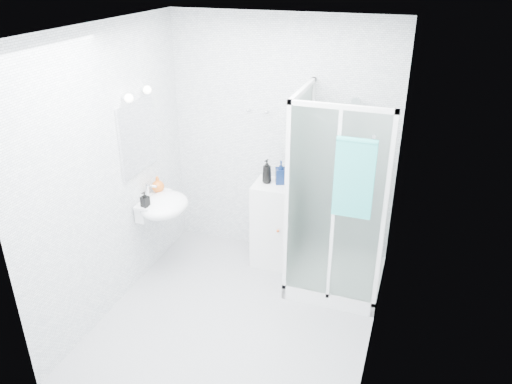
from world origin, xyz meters
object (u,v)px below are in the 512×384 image
at_px(shower_enclosure, 329,248).
at_px(soap_dispenser_orange, 158,184).
at_px(wall_basin, 162,205).
at_px(storage_cabinet, 272,224).
at_px(hand_towel, 354,177).
at_px(soap_dispenser_black, 145,199).
at_px(shampoo_bottle_a, 267,171).
at_px(shampoo_bottle_b, 281,172).

xyz_separation_m(shower_enclosure, soap_dispenser_orange, (-1.78, -0.17, 0.50)).
relative_size(wall_basin, storage_cabinet, 0.60).
distance_m(wall_basin, soap_dispenser_orange, 0.24).
bearing_deg(wall_basin, hand_towel, -2.57).
xyz_separation_m(wall_basin, soap_dispenser_black, (-0.07, -0.19, 0.14)).
xyz_separation_m(wall_basin, hand_towel, (1.89, -0.09, 0.62)).
xyz_separation_m(storage_cabinet, shampoo_bottle_a, (-0.07, 0.01, 0.60)).
xyz_separation_m(hand_towel, soap_dispenser_orange, (-2.01, 0.24, -0.47)).
relative_size(storage_cabinet, shampoo_bottle_b, 3.91).
relative_size(storage_cabinet, soap_dispenser_orange, 5.61).
distance_m(storage_cabinet, hand_towel, 1.45).
height_order(shower_enclosure, soap_dispenser_orange, shower_enclosure).
height_order(wall_basin, soap_dispenser_black, soap_dispenser_black).
xyz_separation_m(shampoo_bottle_a, soap_dispenser_orange, (-1.04, -0.42, -0.12)).
distance_m(shower_enclosure, wall_basin, 1.72).
bearing_deg(wall_basin, storage_cabinet, 29.14).
bearing_deg(soap_dispenser_black, hand_towel, 3.07).
xyz_separation_m(shower_enclosure, shampoo_bottle_b, (-0.59, 0.28, 0.61)).
bearing_deg(wall_basin, soap_dispenser_orange, 128.48).
xyz_separation_m(wall_basin, soap_dispenser_orange, (-0.12, 0.15, 0.15)).
bearing_deg(soap_dispenser_orange, hand_towel, -6.70).
relative_size(shower_enclosure, soap_dispenser_black, 12.87).
height_order(shampoo_bottle_a, soap_dispenser_orange, shampoo_bottle_a).
height_order(wall_basin, shampoo_bottle_a, shampoo_bottle_a).
distance_m(wall_basin, shampoo_bottle_b, 1.25).
relative_size(wall_basin, hand_towel, 0.79).
bearing_deg(hand_towel, shampoo_bottle_a, 146.02).
relative_size(hand_towel, shampoo_bottle_a, 2.79).
xyz_separation_m(hand_towel, shampoo_bottle_a, (-0.97, 0.65, -0.35)).
bearing_deg(soap_dispenser_black, soap_dispenser_orange, 98.40).
bearing_deg(soap_dispenser_orange, shampoo_bottle_b, 20.80).
relative_size(hand_towel, soap_dispenser_black, 4.55).
distance_m(hand_towel, soap_dispenser_black, 2.02).
bearing_deg(hand_towel, shower_enclosure, 120.38).
relative_size(shampoo_bottle_a, shampoo_bottle_b, 1.05).
bearing_deg(shampoo_bottle_a, shampoo_bottle_b, 13.14).
distance_m(wall_basin, shampoo_bottle_a, 1.12).
bearing_deg(soap_dispenser_black, shampoo_bottle_b, 34.92).
bearing_deg(shampoo_bottle_a, soap_dispenser_orange, -158.22).
bearing_deg(shampoo_bottle_b, hand_towel, -39.61).
xyz_separation_m(shampoo_bottle_a, soap_dispenser_black, (-0.99, -0.76, -0.13)).
distance_m(storage_cabinet, shampoo_bottle_b, 0.60).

